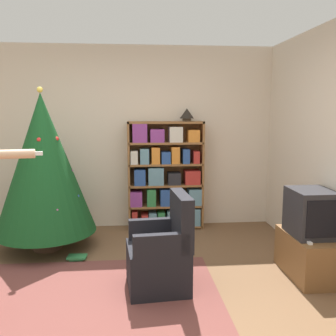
{
  "coord_description": "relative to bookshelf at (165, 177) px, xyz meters",
  "views": [
    {
      "loc": [
        0.14,
        -3.11,
        1.69
      ],
      "look_at": [
        0.52,
        1.03,
        1.05
      ],
      "focal_mm": 40.0,
      "sensor_mm": 36.0,
      "label": 1
    }
  ],
  "objects": [
    {
      "name": "ground_plane",
      "position": [
        -0.58,
        -2.14,
        -0.75
      ],
      "size": [
        14.0,
        14.0,
        0.0
      ],
      "primitive_type": "plane",
      "color": "brown"
    },
    {
      "name": "wall_back",
      "position": [
        -0.58,
        0.21,
        0.55
      ],
      "size": [
        8.0,
        0.1,
        2.6
      ],
      "color": "beige",
      "rests_on": "ground_plane"
    },
    {
      "name": "area_rug",
      "position": [
        -0.97,
        -2.04,
        -0.75
      ],
      "size": [
        2.6,
        1.77,
        0.01
      ],
      "color": "brown",
      "rests_on": "ground_plane"
    },
    {
      "name": "bookshelf",
      "position": [
        0.0,
        0.0,
        0.0
      ],
      "size": [
        1.07,
        0.27,
        1.54
      ],
      "color": "brown",
      "rests_on": "ground_plane"
    },
    {
      "name": "tv_stand",
      "position": [
        1.33,
        -1.74,
        -0.53
      ],
      "size": [
        0.43,
        0.76,
        0.44
      ],
      "color": "brown",
      "rests_on": "ground_plane"
    },
    {
      "name": "television",
      "position": [
        1.33,
        -1.74,
        -0.08
      ],
      "size": [
        0.4,
        0.49,
        0.47
      ],
      "color": "#28282D",
      "rests_on": "tv_stand"
    },
    {
      "name": "game_remote",
      "position": [
        1.2,
        -1.96,
        -0.3
      ],
      "size": [
        0.04,
        0.12,
        0.02
      ],
      "color": "white",
      "rests_on": "tv_stand"
    },
    {
      "name": "christmas_tree",
      "position": [
        -1.52,
        -0.69,
        0.3
      ],
      "size": [
        1.2,
        1.2,
        1.97
      ],
      "color": "#4C3323",
      "rests_on": "ground_plane"
    },
    {
      "name": "armchair",
      "position": [
        -0.19,
        -1.86,
        -0.43
      ],
      "size": [
        0.62,
        0.61,
        0.92
      ],
      "rotation": [
        0.0,
        0.0,
        -1.49
      ],
      "color": "black",
      "rests_on": "ground_plane"
    },
    {
      "name": "table_lamp",
      "position": [
        0.3,
        0.0,
        0.89
      ],
      "size": [
        0.2,
        0.2,
        0.18
      ],
      "color": "#473828",
      "rests_on": "bookshelf"
    },
    {
      "name": "book_pile_near_tree",
      "position": [
        -1.11,
        -1.1,
        -0.73
      ],
      "size": [
        0.22,
        0.16,
        0.05
      ],
      "color": "#2D7A42",
      "rests_on": "ground_plane"
    }
  ]
}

